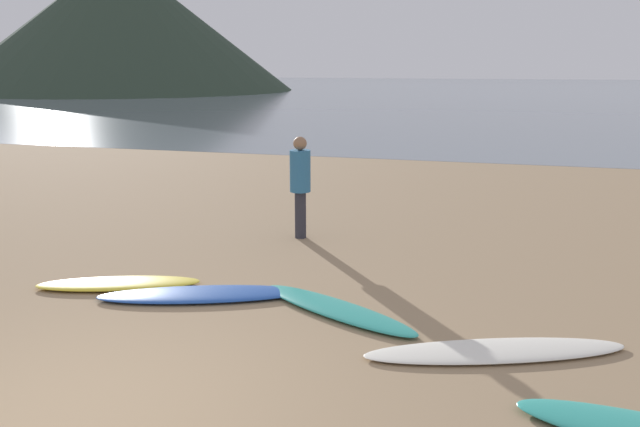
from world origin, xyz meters
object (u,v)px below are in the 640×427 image
surfboard_3 (202,294)px  surfboard_4 (336,309)px  surfboard_2 (119,283)px  person_2 (300,179)px  surfboard_5 (496,351)px

surfboard_3 → surfboard_4: bearing=-21.0°
surfboard_2 → surfboard_4: 2.79m
person_2 → surfboard_5: bearing=-105.0°
surfboard_3 → surfboard_2: bearing=156.4°
surfboard_2 → surfboard_5: (4.51, -0.68, -0.01)m
surfboard_3 → person_2: 3.02m
surfboard_3 → person_2: (0.32, 2.86, 0.90)m
surfboard_2 → surfboard_5: 4.56m
surfboard_3 → surfboard_5: surfboard_3 is taller
surfboard_4 → surfboard_5: size_ratio=0.86×
surfboard_2 → surfboard_4: surfboard_4 is taller
surfboard_4 → surfboard_5: (1.72, -0.59, -0.01)m
surfboard_3 → surfboard_5: 3.41m
surfboard_2 → person_2: bearing=41.8°
surfboard_4 → surfboard_3: bearing=-153.1°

